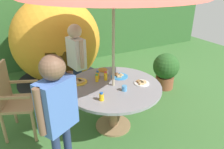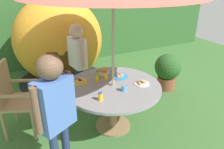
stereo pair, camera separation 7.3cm
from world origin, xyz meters
name	(u,v)px [view 2 (the right image)]	position (x,y,z in m)	size (l,w,h in m)	color
ground_plane	(113,126)	(0.00, 0.00, -0.01)	(10.00, 10.00, 0.02)	#3D6B33
hedge_backdrop	(57,28)	(0.00, 3.14, 0.85)	(9.00, 0.70, 1.69)	#33602D
garden_table	(113,93)	(0.00, 0.00, 0.56)	(1.32, 1.32, 0.68)	#93704C
wooden_chair	(13,95)	(-1.25, 0.52, 0.58)	(0.57, 0.60, 1.03)	tan
dome_tent	(59,41)	(-0.25, 1.92, 0.85)	(2.08, 2.08, 1.72)	orange
potted_plant	(167,70)	(1.48, 0.60, 0.39)	(0.50, 0.50, 0.71)	brown
child_in_white_shirt	(77,53)	(-0.16, 1.01, 0.86)	(0.25, 0.45, 1.35)	navy
child_in_blue_shirt	(55,104)	(-0.88, -0.48, 0.91)	(0.43, 0.35, 1.42)	navy
snack_bowl	(103,71)	(0.04, 0.41, 0.72)	(0.17, 0.17, 0.09)	white
plate_back_edge	(119,76)	(0.21, 0.20, 0.69)	(0.25, 0.25, 0.03)	#338CD8
plate_mid_right	(79,81)	(-0.38, 0.31, 0.69)	(0.24, 0.24, 0.03)	yellow
plate_near_right	(142,83)	(0.37, -0.14, 0.69)	(0.21, 0.21, 0.03)	white
juice_bottle_near_left	(106,76)	(-0.02, 0.20, 0.74)	(0.05, 0.05, 0.13)	yellow
juice_bottle_far_left	(100,97)	(-0.31, -0.27, 0.73)	(0.06, 0.06, 0.11)	yellow
juice_bottle_far_right	(98,75)	(-0.10, 0.30, 0.74)	(0.05, 0.05, 0.12)	yellow
juice_bottle_center_front	(97,78)	(-0.15, 0.21, 0.73)	(0.05, 0.05, 0.11)	yellow
cup_near	(124,88)	(0.06, -0.20, 0.72)	(0.07, 0.07, 0.07)	#4C99D8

